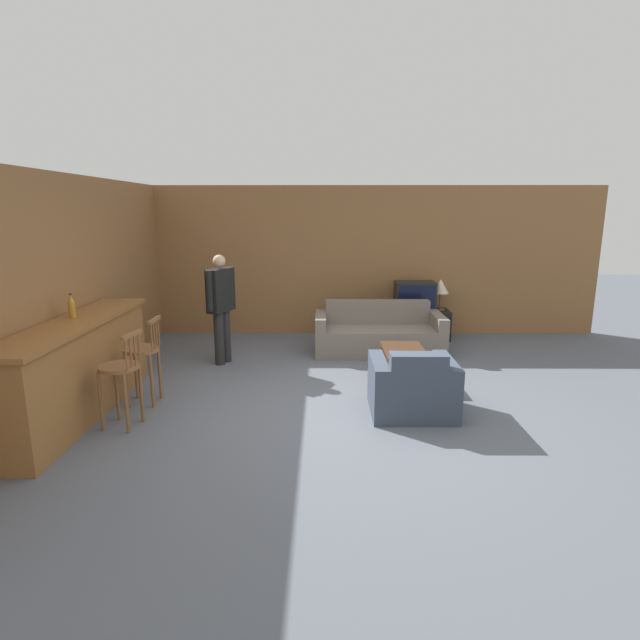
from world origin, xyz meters
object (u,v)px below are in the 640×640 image
Objects in this scene: bar_chair_mid at (143,356)px; tv at (415,296)px; armchair_near at (413,388)px; tv_unit at (413,324)px; person_by_window at (221,303)px; coffee_table at (404,354)px; bottle at (72,307)px; couch_far at (379,334)px; bar_chair_near at (121,374)px; table_lamp at (441,287)px.

tv is at bearing 39.52° from bar_chair_mid.
armchair_near is 1.35× the size of tv.
tv_unit is 0.76× the size of person_by_window.
tv_unit is at bearing 76.77° from coffee_table.
bar_chair_mid is 3.79× the size of bottle.
couch_far is at bearing 33.04° from bottle.
person_by_window is at bearing 54.06° from bottle.
tv is (0.70, 0.83, 0.47)m from couch_far.
bottle reaches higher than coffee_table.
bar_chair_mid reaches higher than armchair_near.
bar_chair_near is 5.13m from tv_unit.
armchair_near reaches higher than tv_unit.
bar_chair_near is 0.51× the size of couch_far.
tv is 0.46m from table_lamp.
couch_far is (2.92, 2.15, -0.28)m from bar_chair_mid.
table_lamp is at bearing -0.00° from tv_unit.
tv_unit is (0.70, 0.84, -0.03)m from couch_far.
bar_chair_mid is at bearing -140.46° from tv_unit.
bar_chair_mid is 4.69m from tv.
tv_unit is (0.59, 3.26, -0.03)m from armchair_near.
couch_far is 2.43m from armchair_near.
bar_chair_near is 0.64× the size of person_by_window.
couch_far is at bearing -143.52° from table_lamp.
table_lamp reaches higher than bar_chair_mid.
table_lamp is (0.94, 2.17, 0.56)m from coffee_table.
bar_chair_near is 5.45m from table_lamp.
armchair_near is 3.10m from person_by_window.
bar_chair_near is 4.05m from couch_far.
bar_chair_mid is at bearing 174.70° from armchair_near.
person_by_window reaches higher than couch_far.
bar_chair_mid is at bearing -143.62° from table_lamp.
armchair_near is 1.05× the size of coffee_table.
bar_chair_mid is at bearing 89.98° from bar_chair_near.
bar_chair_near is 3.44m from coffee_table.
bottle is at bearing 178.45° from armchair_near.
bar_chair_mid is 0.51× the size of couch_far.
bar_chair_mid is at bearing 15.28° from bottle.
couch_far is 2.94× the size of tv.
armchair_near is 1.10m from coffee_table.
tv_unit is (0.51, 2.17, -0.09)m from coffee_table.
bottle is (-4.28, -3.16, 0.42)m from tv.
bar_chair_mid reaches higher than coffee_table.
table_lamp is (0.44, -0.00, 0.65)m from tv_unit.
table_lamp is (1.02, 3.26, 0.62)m from armchair_near.
bottle reaches higher than table_lamp.
coffee_table is (3.11, 1.46, -0.22)m from bar_chair_near.
tv is 3.35m from person_by_window.
coffee_table is 1.61× the size of table_lamp.
tv is at bearing 79.80° from armchair_near.
bar_chair_near is at bearing -136.27° from couch_far.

